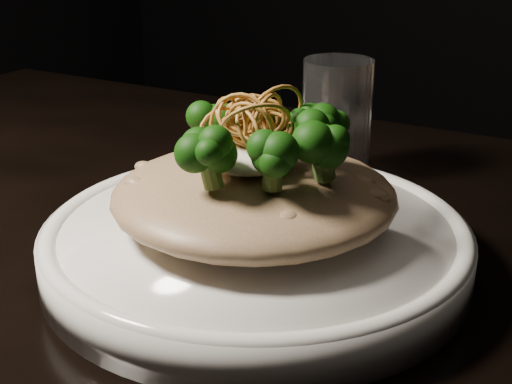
# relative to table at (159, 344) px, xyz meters

# --- Properties ---
(table) EXTENTS (1.10, 0.80, 0.75)m
(table) POSITION_rel_table_xyz_m (0.00, 0.00, 0.00)
(table) COLOR black
(table) RESTS_ON ground
(plate) EXTENTS (0.29, 0.29, 0.03)m
(plate) POSITION_rel_table_xyz_m (0.08, 0.01, 0.10)
(plate) COLOR white
(plate) RESTS_ON table
(risotto) EXTENTS (0.19, 0.19, 0.04)m
(risotto) POSITION_rel_table_xyz_m (0.08, 0.02, 0.13)
(risotto) COLOR brown
(risotto) RESTS_ON plate
(broccoli) EXTENTS (0.14, 0.14, 0.05)m
(broccoli) POSITION_rel_table_xyz_m (0.08, 0.01, 0.18)
(broccoli) COLOR black
(broccoli) RESTS_ON risotto
(cheese) EXTENTS (0.06, 0.06, 0.02)m
(cheese) POSITION_rel_table_xyz_m (0.08, 0.01, 0.16)
(cheese) COLOR white
(cheese) RESTS_ON risotto
(shallots) EXTENTS (0.05, 0.05, 0.03)m
(shallots) POSITION_rel_table_xyz_m (0.07, 0.02, 0.19)
(shallots) COLOR brown
(shallots) RESTS_ON cheese
(drinking_glass) EXTENTS (0.08, 0.08, 0.11)m
(drinking_glass) POSITION_rel_table_xyz_m (0.06, 0.20, 0.14)
(drinking_glass) COLOR white
(drinking_glass) RESTS_ON table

